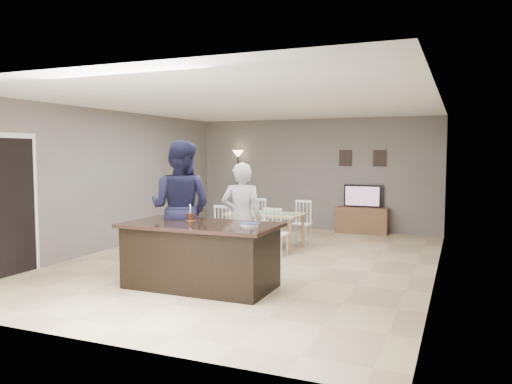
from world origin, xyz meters
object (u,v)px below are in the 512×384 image
at_px(television, 363,196).
at_px(man, 180,208).
at_px(birthday_cake, 190,217).
at_px(dining_table, 265,219).
at_px(woman, 242,219).
at_px(kitchen_island, 201,255).
at_px(tv_console, 362,220).
at_px(floor_lamp, 238,167).
at_px(plate_stack, 250,225).

relative_size(television, man, 0.44).
distance_m(birthday_cake, dining_table, 2.82).
height_order(woman, man, man).
bearing_deg(kitchen_island, man, 139.89).
relative_size(woman, birthday_cake, 7.52).
xyz_separation_m(tv_console, television, (0.00, 0.07, 0.56)).
height_order(television, birthday_cake, birthday_cake).
distance_m(kitchen_island, television, 5.78).
xyz_separation_m(man, dining_table, (0.43, 2.45, -0.46)).
xyz_separation_m(birthday_cake, floor_lamp, (-1.70, 5.39, 0.55)).
distance_m(television, dining_table, 3.01).
bearing_deg(woman, dining_table, -95.93).
height_order(tv_console, floor_lamp, floor_lamp).
bearing_deg(man, floor_lamp, -80.28).
bearing_deg(man, birthday_cake, 132.22).
height_order(plate_stack, floor_lamp, floor_lamp).
relative_size(tv_console, man, 0.58).
xyz_separation_m(kitchen_island, tv_console, (1.20, 5.57, -0.15)).
bearing_deg(dining_table, man, -97.54).
relative_size(woman, floor_lamp, 0.89).
height_order(birthday_cake, floor_lamp, floor_lamp).
relative_size(woman, dining_table, 1.00).
xyz_separation_m(plate_stack, dining_table, (-0.95, 2.97, -0.35)).
bearing_deg(plate_stack, floor_lamp, 115.94).
bearing_deg(dining_table, plate_stack, -69.83).
xyz_separation_m(man, floor_lamp, (-1.33, 5.04, 0.47)).
bearing_deg(kitchen_island, television, 77.99).
bearing_deg(floor_lamp, man, -75.26).
distance_m(tv_console, plate_stack, 5.60).
relative_size(tv_console, dining_table, 0.70).
bearing_deg(television, woman, 78.34).
height_order(kitchen_island, television, television).
height_order(tv_console, birthday_cake, birthday_cake).
relative_size(man, plate_stack, 8.11).
xyz_separation_m(man, birthday_cake, (0.37, -0.35, -0.08)).
height_order(woman, plate_stack, woman).
xyz_separation_m(tv_console, floor_lamp, (-3.18, 0.02, 1.21)).
relative_size(woman, man, 0.84).
bearing_deg(kitchen_island, floor_lamp, 109.49).
bearing_deg(kitchen_island, birthday_cake, 143.81).
distance_m(kitchen_island, man, 1.03).
relative_size(television, birthday_cake, 3.97).
xyz_separation_m(television, birthday_cake, (-1.48, -5.44, 0.09)).
relative_size(tv_console, birthday_cake, 5.22).
bearing_deg(floor_lamp, birthday_cake, -72.49).
xyz_separation_m(tv_console, dining_table, (-1.42, -2.57, 0.27)).
bearing_deg(woman, birthday_cake, 36.45).
distance_m(tv_console, birthday_cake, 5.60).
distance_m(woman, plate_stack, 1.01).
bearing_deg(man, tv_console, -115.27).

